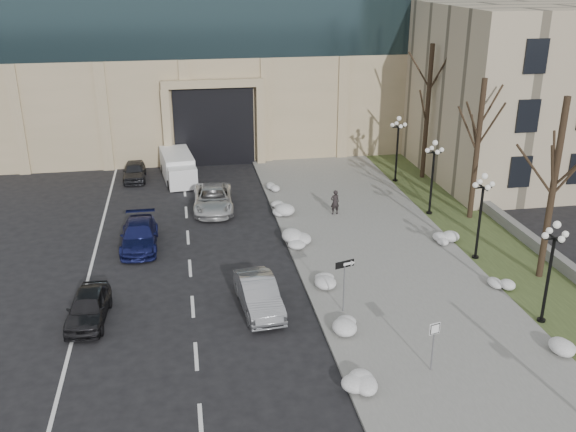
% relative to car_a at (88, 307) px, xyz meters
% --- Properties ---
extents(sidewalk, '(9.00, 40.00, 0.12)m').
position_rel_car_a_xyz_m(sidewalk, '(14.45, 4.50, -0.62)').
color(sidewalk, gray).
rests_on(sidewalk, ground).
extents(curb, '(0.30, 40.00, 0.14)m').
position_rel_car_a_xyz_m(curb, '(9.95, 4.50, -0.61)').
color(curb, gray).
rests_on(curb, ground).
extents(grass_strip, '(4.00, 40.00, 0.10)m').
position_rel_car_a_xyz_m(grass_strip, '(20.95, 4.50, -0.63)').
color(grass_strip, '#3A4723').
rests_on(grass_strip, ground).
extents(stone_wall, '(0.50, 30.00, 0.70)m').
position_rel_car_a_xyz_m(stone_wall, '(22.95, 6.50, -0.33)').
color(stone_wall, gray).
rests_on(stone_wall, ground).
extents(classical_building, '(22.00, 18.12, 12.00)m').
position_rel_car_a_xyz_m(classical_building, '(32.95, 18.48, 5.32)').
color(classical_building, tan).
rests_on(classical_building, ground).
extents(car_a, '(1.85, 4.07, 1.36)m').
position_rel_car_a_xyz_m(car_a, '(0.00, 0.00, 0.00)').
color(car_a, black).
rests_on(car_a, ground).
extents(car_b, '(1.94, 4.57, 1.47)m').
position_rel_car_a_xyz_m(car_b, '(7.38, -0.25, 0.06)').
color(car_b, '#93959A').
rests_on(car_b, ground).
extents(car_c, '(1.96, 4.76, 1.38)m').
position_rel_car_a_xyz_m(car_c, '(1.84, 7.64, 0.01)').
color(car_c, navy).
rests_on(car_c, ground).
extents(car_d, '(2.65, 5.33, 1.45)m').
position_rel_car_a_xyz_m(car_d, '(6.17, 12.69, 0.05)').
color(car_d, silver).
rests_on(car_d, ground).
extents(car_e, '(1.60, 3.84, 1.30)m').
position_rel_car_a_xyz_m(car_e, '(1.00, 19.70, -0.03)').
color(car_e, '#292A2D').
rests_on(car_e, ground).
extents(pedestrian, '(0.62, 0.46, 1.55)m').
position_rel_car_a_xyz_m(pedestrian, '(13.46, 10.35, 0.22)').
color(pedestrian, black).
rests_on(pedestrian, sidewalk).
extents(box_truck, '(2.61, 5.93, 1.82)m').
position_rel_car_a_xyz_m(box_truck, '(4.09, 19.26, 0.21)').
color(box_truck, white).
rests_on(box_truck, ground).
extents(one_way_sign, '(0.96, 0.39, 2.58)m').
position_rel_car_a_xyz_m(one_way_sign, '(11.18, -1.21, 1.45)').
color(one_way_sign, slate).
rests_on(one_way_sign, ground).
extents(keep_sign, '(0.46, 0.15, 2.15)m').
position_rel_car_a_xyz_m(keep_sign, '(13.20, -6.12, 0.91)').
color(keep_sign, slate).
rests_on(keep_sign, ground).
extents(snow_clump_b, '(1.10, 1.60, 0.36)m').
position_rel_car_a_xyz_m(snow_clump_b, '(10.39, -6.93, -0.38)').
color(snow_clump_b, white).
rests_on(snow_clump_b, sidewalk).
extents(snow_clump_c, '(1.10, 1.60, 0.36)m').
position_rel_car_a_xyz_m(snow_clump_c, '(10.45, -2.64, -0.38)').
color(snow_clump_c, white).
rests_on(snow_clump_c, sidewalk).
extents(snow_clump_d, '(1.10, 1.60, 0.36)m').
position_rel_car_a_xyz_m(snow_clump_d, '(10.48, 1.51, -0.38)').
color(snow_clump_d, white).
rests_on(snow_clump_d, sidewalk).
extents(snow_clump_e, '(1.10, 1.60, 0.36)m').
position_rel_car_a_xyz_m(snow_clump_e, '(10.53, 6.23, -0.38)').
color(snow_clump_e, white).
rests_on(snow_clump_e, sidewalk).
extents(snow_clump_f, '(1.10, 1.60, 0.36)m').
position_rel_car_a_xyz_m(snow_clump_f, '(10.38, 11.18, -0.38)').
color(snow_clump_f, white).
rests_on(snow_clump_f, sidewalk).
extents(snow_clump_g, '(1.10, 1.60, 0.36)m').
position_rel_car_a_xyz_m(snow_clump_g, '(10.64, 15.28, -0.38)').
color(snow_clump_g, white).
rests_on(snow_clump_g, sidewalk).
extents(snow_clump_h, '(1.10, 1.60, 0.36)m').
position_rel_car_a_xyz_m(snow_clump_h, '(18.71, -6.13, -0.38)').
color(snow_clump_h, white).
rests_on(snow_clump_h, sidewalk).
extents(snow_clump_i, '(1.10, 1.60, 0.36)m').
position_rel_car_a_xyz_m(snow_clump_i, '(18.84, -0.66, -0.38)').
color(snow_clump_i, white).
rests_on(snow_clump_i, sidewalk).
extents(snow_clump_j, '(1.10, 1.60, 0.36)m').
position_rel_car_a_xyz_m(snow_clump_j, '(18.41, 5.15, -0.38)').
color(snow_clump_j, white).
rests_on(snow_clump_j, sidewalk).
extents(snow_clump_l, '(1.10, 1.60, 0.36)m').
position_rel_car_a_xyz_m(snow_clump_l, '(10.49, 11.93, -0.38)').
color(snow_clump_l, white).
rests_on(snow_clump_l, sidewalk).
extents(lamppost_a, '(1.18, 1.18, 4.76)m').
position_rel_car_a_xyz_m(lamppost_a, '(19.25, -3.50, 2.40)').
color(lamppost_a, black).
rests_on(lamppost_a, ground).
extents(lamppost_b, '(1.18, 1.18, 4.76)m').
position_rel_car_a_xyz_m(lamppost_b, '(19.25, 3.00, 2.40)').
color(lamppost_b, black).
rests_on(lamppost_b, ground).
extents(lamppost_c, '(1.18, 1.18, 4.76)m').
position_rel_car_a_xyz_m(lamppost_c, '(19.25, 9.50, 2.40)').
color(lamppost_c, black).
rests_on(lamppost_c, ground).
extents(lamppost_d, '(1.18, 1.18, 4.76)m').
position_rel_car_a_xyz_m(lamppost_d, '(19.25, 16.00, 2.40)').
color(lamppost_d, black).
rests_on(lamppost_d, ground).
extents(tree_near, '(3.20, 3.20, 9.00)m').
position_rel_car_a_xyz_m(tree_near, '(21.45, 0.50, 5.15)').
color(tree_near, black).
rests_on(tree_near, ground).
extents(tree_mid, '(3.20, 3.20, 8.50)m').
position_rel_car_a_xyz_m(tree_mid, '(21.45, 8.50, 4.83)').
color(tree_mid, black).
rests_on(tree_mid, ground).
extents(tree_far, '(3.20, 3.20, 9.50)m').
position_rel_car_a_xyz_m(tree_far, '(21.45, 16.50, 5.47)').
color(tree_far, black).
rests_on(tree_far, ground).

